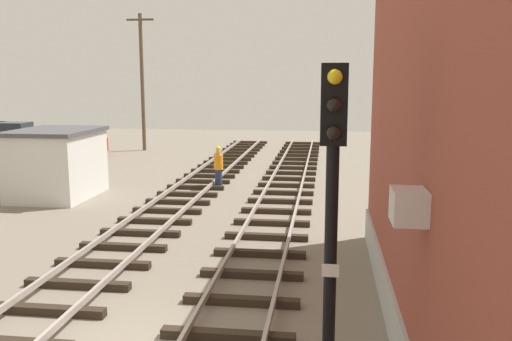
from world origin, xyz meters
TOP-DOWN VIEW (x-y plane):
  - signal_mast at (3.26, -0.98)m, footprint 0.36×0.40m
  - control_hut at (-7.61, 11.99)m, footprint 3.00×3.80m
  - parked_car_red at (-12.40, 22.81)m, footprint 4.20×2.04m
  - parked_car_white at (-18.50, 26.68)m, footprint 4.20×2.04m
  - utility_pole_far at (-8.94, 26.51)m, footprint 1.80×0.24m
  - track_worker_foreground at (-1.47, 14.50)m, footprint 0.40×0.40m

SIDE VIEW (x-z plane):
  - parked_car_red at x=-12.40m, z-range 0.02..1.78m
  - parked_car_white at x=-18.50m, z-range 0.02..1.78m
  - track_worker_foreground at x=-1.47m, z-range -0.01..1.86m
  - control_hut at x=-7.61m, z-range 0.01..2.77m
  - signal_mast at x=3.26m, z-range 0.65..5.61m
  - utility_pole_far at x=-8.94m, z-range 0.19..9.10m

